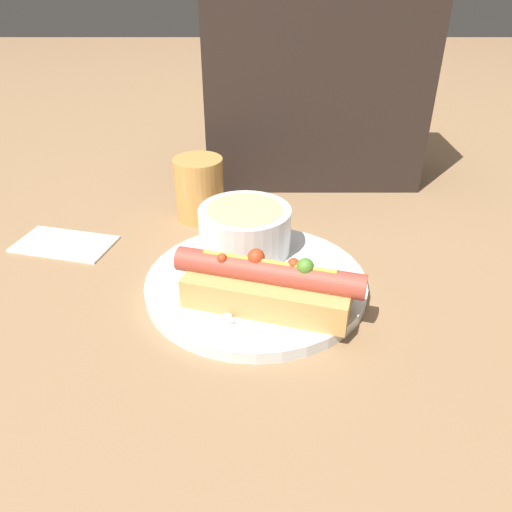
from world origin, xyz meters
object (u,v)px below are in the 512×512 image
soup_bowl (245,227)px  spoon (204,261)px  drinking_glass (199,189)px  seated_diner (316,59)px  hot_dog (268,285)px

soup_bowl → spoon: size_ratio=0.72×
spoon → drinking_glass: bearing=-11.1°
seated_diner → spoon: bearing=-116.1°
soup_bowl → drinking_glass: 0.13m
hot_dog → soup_bowl: size_ratio=1.75×
hot_dog → spoon: size_ratio=1.27×
spoon → drinking_glass: 0.15m
hot_dog → seated_diner: size_ratio=0.43×
hot_dog → spoon: hot_dog is taller
soup_bowl → spoon: bearing=-143.9°
spoon → soup_bowl: bearing=-72.2°
hot_dog → drinking_glass: (-0.09, 0.23, 0.01)m
hot_dog → seated_diner: seated_diner is taller
hot_dog → soup_bowl: hot_dog is taller
soup_bowl → seated_diner: bearing=69.2°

